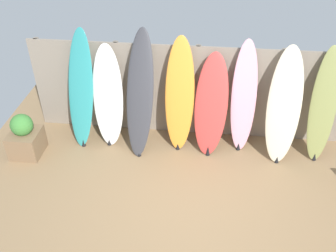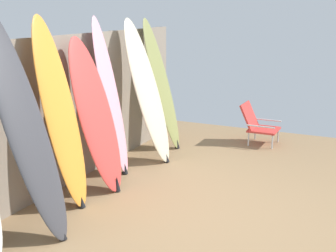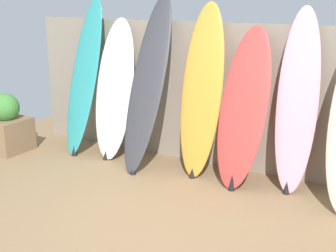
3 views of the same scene
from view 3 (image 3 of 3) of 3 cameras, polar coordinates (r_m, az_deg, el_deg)
The scene contains 9 objects.
ground at distance 4.41m, azimuth -2.51°, elevation -13.02°, with size 7.68×7.68×0.00m, color #8E704C.
fence_back at distance 5.79m, azimuth 8.18°, elevation 3.42°, with size 6.08×0.11×1.80m.
surfboard_teal_0 at distance 6.46m, azimuth -10.21°, elevation 5.86°, with size 0.55×0.71×2.10m.
surfboard_white_1 at distance 6.23m, azimuth -6.54°, elevation 4.44°, with size 0.61×0.64×1.84m.
surfboard_charcoal_2 at distance 5.75m, azimuth -2.49°, elevation 5.19°, with size 0.52×0.88×2.15m.
surfboard_orange_3 at distance 5.54m, azimuth 4.14°, elevation 4.22°, with size 0.53×0.53×2.05m.
surfboard_red_4 at distance 5.29m, azimuth 9.19°, elevation 2.11°, with size 0.62×0.66×1.80m.
surfboard_pink_5 at distance 5.24m, azimuth 15.48°, elevation 2.74°, with size 0.49×0.49×2.02m.
planter_box at distance 6.87m, azimuth -19.04°, elevation -0.06°, with size 0.52×0.55×0.82m.
Camera 3 is at (2.11, -3.24, 2.13)m, focal length 50.00 mm.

